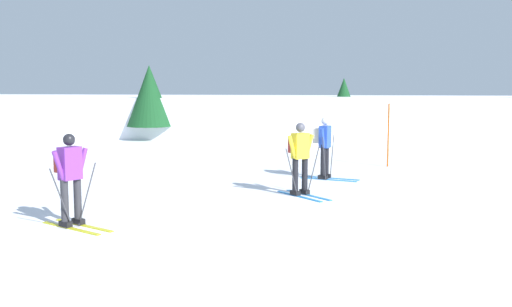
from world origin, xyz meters
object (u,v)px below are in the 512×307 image
Objects in this scene: skier_yellow at (300,155)px; trail_marker_pole at (388,135)px; conifer_far_left at (344,101)px; skier_purple at (70,175)px; skier_blue at (324,144)px; conifer_far_right at (150,96)px.

skier_yellow is 5.83m from trail_marker_pole.
conifer_far_left is at bearing 87.07° from skier_yellow.
trail_marker_pole is at bearing -82.69° from conifer_far_left.
skier_purple is 0.86× the size of trail_marker_pole.
trail_marker_pole is at bearing 55.80° from skier_blue.
skier_purple and skier_blue have the same top height.
conifer_far_right reaches higher than skier_yellow.
conifer_far_left is at bearing 88.42° from skier_blue.
trail_marker_pole reaches higher than skier_yellow.
trail_marker_pole is (2.37, 5.32, 0.05)m from skier_yellow.
conifer_far_left is (0.87, 17.04, 0.78)m from skier_yellow.
skier_blue is 13.40m from conifer_far_right.
skier_yellow is at bearing -114.03° from trail_marker_pole.
conifer_far_right is at bearing 122.06° from skier_yellow.
conifer_far_right is (-4.13, 16.55, 1.11)m from skier_purple.
conifer_far_right is (-8.50, 10.30, 1.11)m from skier_blue.
skier_yellow is 0.86× the size of trail_marker_pole.
conifer_far_left is (0.40, 14.51, 0.78)m from skier_blue.
skier_yellow and skier_blue have the same top height.
conifer_far_right reaches higher than skier_blue.
conifer_far_right reaches higher than trail_marker_pole.
trail_marker_pole is 12.87m from conifer_far_right.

